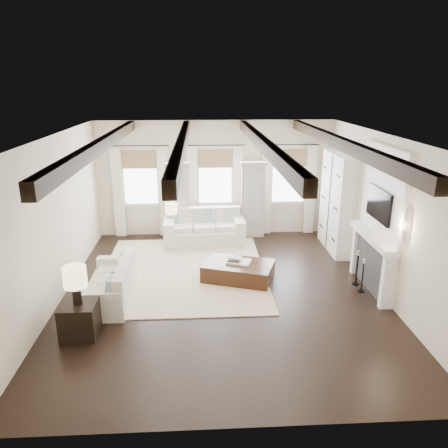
{
  "coord_description": "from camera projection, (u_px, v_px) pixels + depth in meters",
  "views": [
    {
      "loc": [
        -0.43,
        -8.17,
        4.16
      ],
      "look_at": [
        0.1,
        1.06,
        1.15
      ],
      "focal_mm": 35.0,
      "sensor_mm": 36.0,
      "label": 1
    }
  ],
  "objects": [
    {
      "name": "book_lower",
      "position": [
        234.0,
        260.0,
        9.57
      ],
      "size": [
        0.31,
        0.27,
        0.04
      ],
      "primitive_type": "cube",
      "rotation": [
        0.0,
        0.0,
        -0.34
      ],
      "color": "#262628",
      "rests_on": "tray"
    },
    {
      "name": "book_upper",
      "position": [
        236.0,
        258.0,
        9.58
      ],
      "size": [
        0.26,
        0.23,
        0.03
      ],
      "primitive_type": "cube",
      "rotation": [
        0.0,
        0.0,
        -0.34
      ],
      "color": "beige",
      "rests_on": "book_lower"
    },
    {
      "name": "candlestick_near",
      "position": [
        362.0,
        278.0,
        9.02
      ],
      "size": [
        0.15,
        0.15,
        0.73
      ],
      "color": "black",
      "rests_on": "ground"
    },
    {
      "name": "sofa_left",
      "position": [
        112.0,
        285.0,
        8.68
      ],
      "size": [
        0.84,
        1.86,
        0.8
      ],
      "color": "white",
      "rests_on": "ground"
    },
    {
      "name": "side_table_back",
      "position": [
        172.0,
        232.0,
        11.89
      ],
      "size": [
        0.36,
        0.36,
        0.53
      ],
      "primitive_type": "cube",
      "color": "black",
      "rests_on": "ground"
    },
    {
      "name": "ground",
      "position": [
        222.0,
        292.0,
        9.07
      ],
      "size": [
        7.5,
        7.5,
        0.0
      ],
      "primitive_type": "plane",
      "color": "black",
      "rests_on": "ground"
    },
    {
      "name": "candlestick_far",
      "position": [
        357.0,
        271.0,
        9.33
      ],
      "size": [
        0.16,
        0.16,
        0.78
      ],
      "color": "black",
      "rests_on": "ground"
    },
    {
      "name": "room_shell",
      "position": [
        255.0,
        193.0,
        9.37
      ],
      "size": [
        6.54,
        7.54,
        3.22
      ],
      "color": "beige",
      "rests_on": "ground"
    },
    {
      "name": "sofa_back",
      "position": [
        204.0,
        229.0,
        11.8
      ],
      "size": [
        2.18,
        1.05,
        0.92
      ],
      "color": "white",
      "rests_on": "ground"
    },
    {
      "name": "ottoman",
      "position": [
        238.0,
        271.0,
        9.61
      ],
      "size": [
        1.7,
        1.36,
        0.39
      ],
      "primitive_type": "cube",
      "rotation": [
        0.0,
        0.0,
        -0.34
      ],
      "color": "black",
      "rests_on": "ground"
    },
    {
      "name": "area_rug",
      "position": [
        184.0,
        271.0,
        10.07
      ],
      "size": [
        3.7,
        4.26,
        0.02
      ],
      "primitive_type": "cube",
      "color": "beige",
      "rests_on": "ground"
    },
    {
      "name": "side_table_front",
      "position": [
        80.0,
        319.0,
        7.46
      ],
      "size": [
        0.6,
        0.6,
        0.6
      ],
      "primitive_type": "cube",
      "color": "black",
      "rests_on": "ground"
    },
    {
      "name": "tray",
      "position": [
        239.0,
        262.0,
        9.58
      ],
      "size": [
        0.6,
        0.52,
        0.04
      ],
      "primitive_type": "cube",
      "rotation": [
        0.0,
        0.0,
        -0.34
      ],
      "color": "white",
      "rests_on": "ottoman"
    },
    {
      "name": "lamp_front",
      "position": [
        75.0,
        279.0,
        7.22
      ],
      "size": [
        0.39,
        0.39,
        0.67
      ],
      "color": "black",
      "rests_on": "side_table_front"
    },
    {
      "name": "lamp_back",
      "position": [
        171.0,
        210.0,
        11.69
      ],
      "size": [
        0.32,
        0.32,
        0.55
      ],
      "color": "black",
      "rests_on": "side_table_back"
    }
  ]
}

